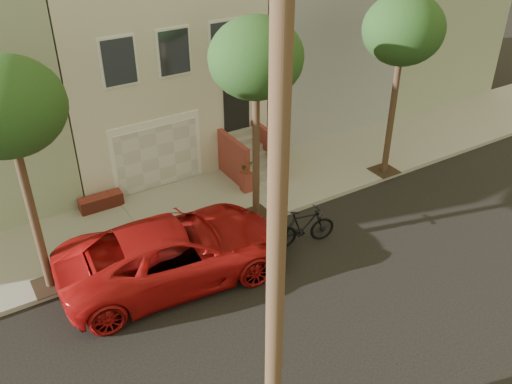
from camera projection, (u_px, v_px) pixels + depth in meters
ground at (301, 300)px, 14.60m from camera, size 90.00×90.00×0.00m
sidewalk at (208, 204)px, 18.45m from camera, size 40.00×3.70×0.15m
house_row at (132, 53)px, 20.81m from camera, size 33.10×11.70×7.00m
tree_left at (6, 109)px, 12.23m from camera, size 2.70×2.57×6.30m
tree_mid at (256, 60)px, 15.12m from camera, size 2.70×2.57×6.30m
tree_right at (403, 31)px, 17.57m from camera, size 2.70×2.57×6.30m
pickup_truck at (174, 251)px, 14.98m from camera, size 6.49×3.44×1.74m
motorcycle at (304, 227)px, 16.41m from camera, size 2.09×0.95×1.21m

